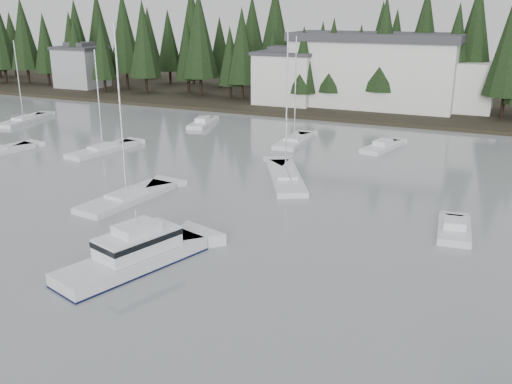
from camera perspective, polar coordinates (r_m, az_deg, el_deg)
far_shore_land at (r=104.24m, az=16.08°, el=9.07°), size 240.00×54.00×1.00m
conifer_treeline at (r=93.49m, az=15.06°, el=8.17°), size 200.00×22.00×20.00m
house_west at (r=90.71m, az=3.06°, el=11.44°), size 9.54×7.42×8.75m
house_far_west at (r=114.20m, az=-17.08°, el=11.95°), size 8.48×7.42×8.25m
harbor_inn at (r=89.64m, az=13.07°, el=11.65°), size 29.50×11.50×10.90m
cabin_cruiser_center at (r=35.86m, az=-12.06°, el=-6.37°), size 5.90×10.23×4.20m
sailboat_0 at (r=85.13m, az=-22.20°, el=6.55°), size 4.10×9.49×11.43m
sailboat_2 at (r=48.00m, az=-12.78°, el=-0.75°), size 3.98×9.52×14.60m
sailboat_4 at (r=64.75m, az=-15.05°, el=3.97°), size 3.62×9.04×11.47m
sailboat_8 at (r=66.69m, az=3.84°, el=4.97°), size 2.81×8.38×12.62m
sailboat_9 at (r=52.48m, az=2.96°, el=1.31°), size 7.42×10.85×13.86m
runabout_1 at (r=42.53m, az=19.19°, el=-3.75°), size 2.70×5.49×1.42m
runabout_3 at (r=77.19m, az=-5.36°, el=6.79°), size 3.44×7.25×1.42m
runabout_4 at (r=65.28m, az=12.54°, el=4.33°), size 3.81×7.25×1.42m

